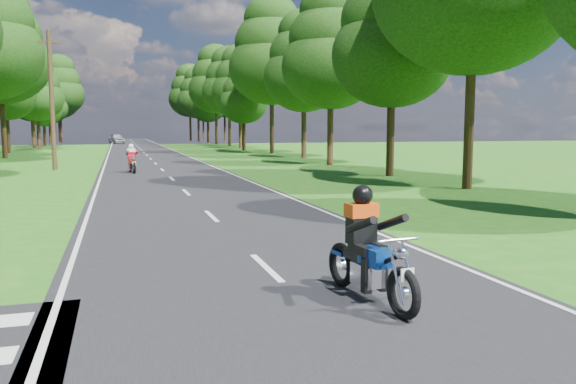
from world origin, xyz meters
name	(u,v)px	position (x,y,z in m)	size (l,w,h in m)	color
ground	(302,302)	(0.00, 0.00, 0.00)	(160.00, 160.00, 0.00)	#1F5B14
main_road	(144,153)	(0.00, 50.00, 0.01)	(7.00, 140.00, 0.02)	black
road_markings	(143,153)	(-0.14, 48.13, 0.02)	(7.40, 140.00, 0.01)	silver
treeline	(151,77)	(1.43, 60.06, 8.25)	(40.00, 115.35, 14.78)	black
telegraph_pole	(52,100)	(-6.00, 28.00, 4.07)	(1.20, 0.26, 8.00)	#382616
rider_near_blue	(370,244)	(0.91, -0.28, 0.84)	(0.66, 1.97, 1.64)	navy
rider_far_red	(132,158)	(-1.72, 24.31, 0.81)	(0.63, 1.89, 1.57)	#AF270D
distant_car	(117,139)	(-2.60, 84.71, 0.77)	(1.78, 4.41, 1.50)	#B9BCC1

